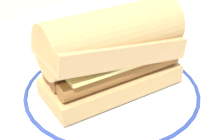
% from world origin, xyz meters
% --- Properties ---
extents(ground_plane, '(1.50, 1.50, 0.00)m').
position_xyz_m(ground_plane, '(0.00, 0.00, 0.00)').
color(ground_plane, beige).
extents(plate, '(0.28, 0.28, 0.01)m').
position_xyz_m(plate, '(-0.01, -0.02, 0.01)').
color(plate, white).
rests_on(plate, ground_plane).
extents(sausage_sandwich, '(0.22, 0.14, 0.12)m').
position_xyz_m(sausage_sandwich, '(-0.01, -0.02, 0.08)').
color(sausage_sandwich, tan).
rests_on(sausage_sandwich, plate).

